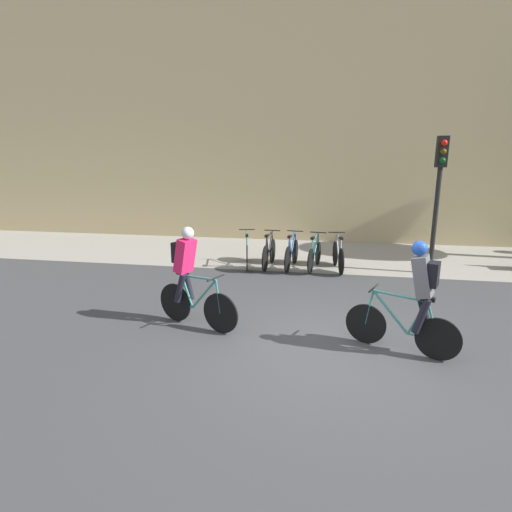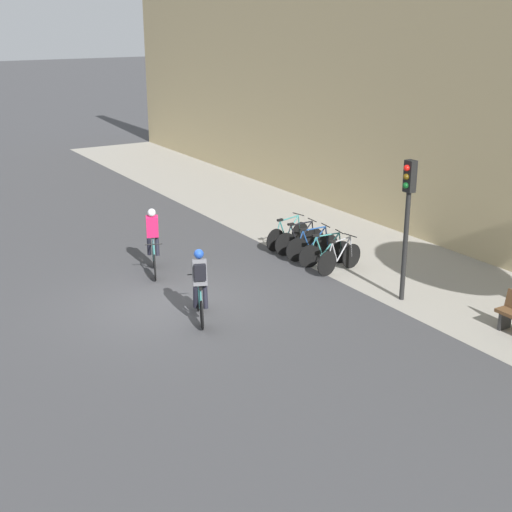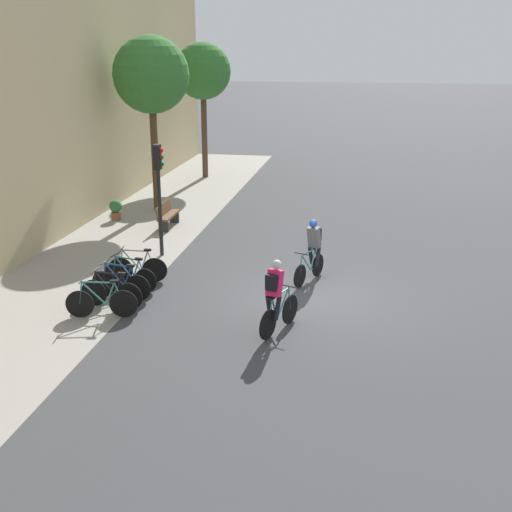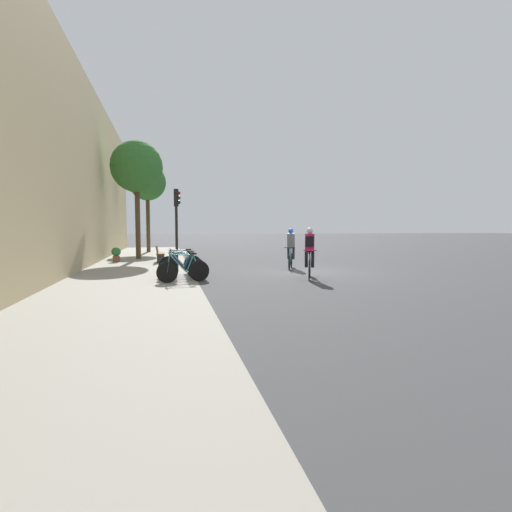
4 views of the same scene
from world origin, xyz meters
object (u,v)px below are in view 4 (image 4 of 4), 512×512
at_px(parked_bike_1, 183,268).
at_px(traffic_light_pole, 177,213).
at_px(parked_bike_3, 181,265).
at_px(parked_bike_2, 182,266).
at_px(bench, 160,253).
at_px(cyclist_pink, 310,252).
at_px(parked_bike_0, 183,270).
at_px(parked_bike_4, 181,263).
at_px(potted_plant, 116,254).
at_px(cyclist_grey, 291,247).

relative_size(parked_bike_1, traffic_light_pole, 0.48).
bearing_deg(parked_bike_3, parked_bike_2, 179.97).
xyz_separation_m(parked_bike_1, bench, (7.48, 0.91, 0.06)).
distance_m(cyclist_pink, traffic_light_pole, 6.90).
distance_m(parked_bike_0, parked_bike_4, 2.53).
relative_size(parked_bike_1, potted_plant, 2.16).
distance_m(cyclist_grey, parked_bike_4, 4.94).
height_order(parked_bike_0, potted_plant, parked_bike_0).
relative_size(cyclist_pink, parked_bike_3, 1.10).
xyz_separation_m(parked_bike_4, traffic_light_pole, (2.40, 0.08, 2.02)).
bearing_deg(cyclist_pink, traffic_light_pole, 40.76).
relative_size(traffic_light_pole, potted_plant, 4.49).
distance_m(traffic_light_pole, potted_plant, 5.27).
bearing_deg(cyclist_pink, parked_bike_3, 64.41).
relative_size(parked_bike_0, parked_bike_3, 1.06).
distance_m(cyclist_pink, cyclist_grey, 3.75).
distance_m(parked_bike_1, traffic_light_pole, 4.76).
bearing_deg(cyclist_pink, parked_bike_1, 79.46).
bearing_deg(parked_bike_0, bench, 6.38).
distance_m(parked_bike_2, parked_bike_3, 0.63).
height_order(bench, potted_plant, bench).
xyz_separation_m(parked_bike_3, bench, (6.21, 0.91, 0.07)).
height_order(parked_bike_3, traffic_light_pole, traffic_light_pole).
bearing_deg(parked_bike_4, traffic_light_pole, 1.93).
xyz_separation_m(parked_bike_1, parked_bike_4, (1.90, 0.00, -0.00)).
relative_size(cyclist_grey, traffic_light_pole, 0.50).
bearing_deg(parked_bike_3, potted_plant, 24.69).
bearing_deg(traffic_light_pole, bench, 14.55).
distance_m(cyclist_pink, potted_plant, 11.63).
xyz_separation_m(cyclist_grey, bench, (4.57, 5.72, -0.48)).
height_order(cyclist_grey, parked_bike_0, cyclist_grey).
relative_size(cyclist_grey, parked_bike_2, 1.04).
bearing_deg(potted_plant, cyclist_pink, -140.03).
relative_size(cyclist_grey, potted_plant, 2.27).
bearing_deg(cyclist_grey, traffic_light_pole, 74.12).
relative_size(parked_bike_3, parked_bike_4, 0.99).
distance_m(parked_bike_4, bench, 5.65).
bearing_deg(potted_plant, parked_bike_3, -155.31).
bearing_deg(cyclist_grey, parked_bike_4, 101.88).
distance_m(parked_bike_2, parked_bike_4, 1.27).
xyz_separation_m(parked_bike_1, parked_bike_3, (1.26, -0.00, -0.01)).
distance_m(parked_bike_4, traffic_light_pole, 3.14).
relative_size(parked_bike_1, parked_bike_4, 1.02).
xyz_separation_m(parked_bike_3, traffic_light_pole, (3.04, 0.08, 2.04)).
bearing_deg(parked_bike_2, potted_plant, 22.82).
distance_m(parked_bike_1, parked_bike_2, 0.63).
bearing_deg(cyclist_grey, parked_bike_0, 126.36).
bearing_deg(parked_bike_2, parked_bike_1, 179.98).
xyz_separation_m(parked_bike_0, bench, (8.11, 0.91, 0.06)).
relative_size(cyclist_grey, parked_bike_0, 1.02).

